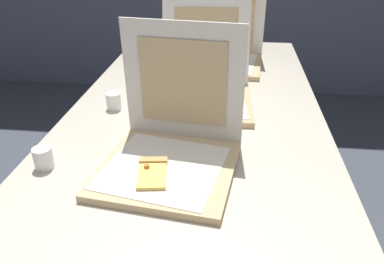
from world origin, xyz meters
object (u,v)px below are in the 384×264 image
at_px(pizza_box_back, 224,54).
at_px(cup_white_near_left, 43,158).
at_px(pizza_box_front, 170,149).
at_px(pizza_box_middle, 204,88).
at_px(table, 192,135).
at_px(cup_white_mid, 114,101).

relative_size(pizza_box_back, cup_white_near_left, 6.32).
relative_size(pizza_box_front, pizza_box_middle, 0.84).
bearing_deg(cup_white_near_left, table, 39.12).
bearing_deg(table, cup_white_near_left, -140.88).
relative_size(pizza_box_middle, cup_white_mid, 7.88).
xyz_separation_m(pizza_box_front, cup_white_near_left, (-0.36, -0.05, -0.02)).
xyz_separation_m(table, cup_white_mid, (-0.31, 0.10, 0.08)).
bearing_deg(pizza_box_middle, pizza_box_back, 79.51).
height_order(pizza_box_back, cup_white_mid, pizza_box_back).
bearing_deg(cup_white_near_left, pizza_box_front, 7.65).
xyz_separation_m(pizza_box_middle, pizza_box_back, (0.06, 0.46, 0.00)).
relative_size(table, cup_white_mid, 35.64).
distance_m(pizza_box_front, pizza_box_back, 0.96).
height_order(table, pizza_box_front, pizza_box_front).
xyz_separation_m(table, cup_white_near_left, (-0.40, -0.32, 0.08)).
xyz_separation_m(table, pizza_box_front, (-0.03, -0.27, 0.10)).
height_order(pizza_box_front, pizza_box_middle, pizza_box_front).
xyz_separation_m(pizza_box_back, cup_white_near_left, (-0.48, -1.00, -0.02)).
bearing_deg(pizza_box_back, table, -92.99).
height_order(cup_white_near_left, cup_white_mid, same).
height_order(pizza_box_middle, cup_white_near_left, pizza_box_middle).
bearing_deg(pizza_box_front, cup_white_mid, 134.57).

